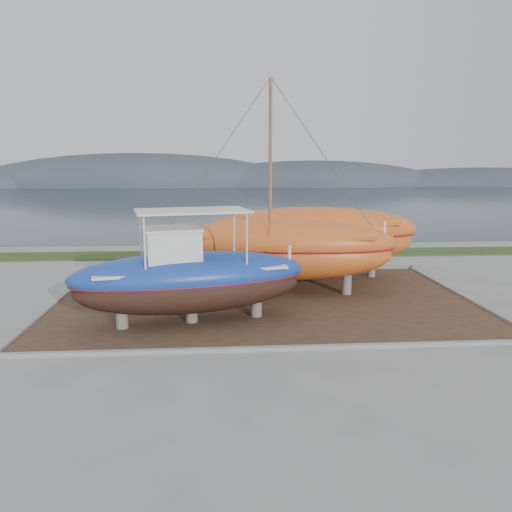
{
  "coord_description": "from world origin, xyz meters",
  "views": [
    {
      "loc": [
        -1.89,
        -17.44,
        6.0
      ],
      "look_at": [
        -0.35,
        4.0,
        2.02
      ],
      "focal_mm": 35.0,
      "sensor_mm": 36.0,
      "label": 1
    }
  ],
  "objects_px": {
    "blue_caique": "(191,267)",
    "orange_sailboat": "(282,189)",
    "orange_bare_hull": "(313,244)",
    "white_dinghy": "(128,283)"
  },
  "relations": [
    {
      "from": "blue_caique",
      "to": "white_dinghy",
      "type": "bearing_deg",
      "value": 116.63
    },
    {
      "from": "blue_caique",
      "to": "orange_sailboat",
      "type": "bearing_deg",
      "value": 33.52
    },
    {
      "from": "blue_caique",
      "to": "orange_sailboat",
      "type": "xyz_separation_m",
      "value": [
        3.93,
        4.05,
        2.68
      ]
    },
    {
      "from": "blue_caique",
      "to": "orange_sailboat",
      "type": "distance_m",
      "value": 6.24
    },
    {
      "from": "white_dinghy",
      "to": "orange_sailboat",
      "type": "height_order",
      "value": "orange_sailboat"
    },
    {
      "from": "white_dinghy",
      "to": "orange_bare_hull",
      "type": "distance_m",
      "value": 9.72
    },
    {
      "from": "orange_sailboat",
      "to": "orange_bare_hull",
      "type": "distance_m",
      "value": 4.83
    },
    {
      "from": "blue_caique",
      "to": "white_dinghy",
      "type": "xyz_separation_m",
      "value": [
        -3.03,
        3.75,
        -1.48
      ]
    },
    {
      "from": "white_dinghy",
      "to": "orange_sailboat",
      "type": "xyz_separation_m",
      "value": [
        6.96,
        0.3,
        4.16
      ]
    },
    {
      "from": "white_dinghy",
      "to": "orange_bare_hull",
      "type": "xyz_separation_m",
      "value": [
        9.01,
        3.47,
        1.14
      ]
    }
  ]
}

